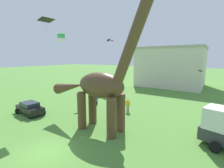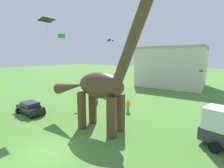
{
  "view_description": "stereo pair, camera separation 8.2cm",
  "coord_description": "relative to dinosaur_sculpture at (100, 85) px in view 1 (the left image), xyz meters",
  "views": [
    {
      "loc": [
        10.31,
        -6.59,
        7.11
      ],
      "look_at": [
        1.53,
        6.72,
        4.46
      ],
      "focal_mm": 25.57,
      "sensor_mm": 36.0,
      "label": 1
    },
    {
      "loc": [
        10.38,
        -6.54,
        7.11
      ],
      "look_at": [
        1.53,
        6.72,
        4.46
      ],
      "focal_mm": 25.57,
      "sensor_mm": 36.0,
      "label": 2
    }
  ],
  "objects": [
    {
      "name": "kite_near_high",
      "position": [
        -12.27,
        5.74,
        5.81
      ],
      "size": [
        0.82,
        0.82,
        1.15
      ],
      "color": "green"
    },
    {
      "name": "person_photographer",
      "position": [
        -0.17,
        6.15,
        -3.42
      ],
      "size": [
        0.66,
        0.29,
        1.75
      ],
      "rotation": [
        0.0,
        0.0,
        1.49
      ],
      "color": "#6B6056",
      "rests_on": "ground_plane"
    },
    {
      "name": "kite_drifting",
      "position": [
        6.89,
        19.08,
        0.4
      ],
      "size": [
        0.84,
        0.86,
        0.25
      ],
      "color": "black"
    },
    {
      "name": "kite_near_low",
      "position": [
        -8.52,
        0.54,
        7.12
      ],
      "size": [
        1.35,
        1.79,
        2.16
      ],
      "color": "black"
    },
    {
      "name": "person_far_spectator",
      "position": [
        -4.29,
        4.45,
        -3.56
      ],
      "size": [
        0.57,
        0.25,
        1.52
      ],
      "rotation": [
        0.0,
        0.0,
        4.66
      ],
      "color": "#6B6056",
      "rests_on": "ground_plane"
    },
    {
      "name": "background_building_block",
      "position": [
        -0.6,
        30.11,
        0.36
      ],
      "size": [
        15.22,
        12.3,
        9.66
      ],
      "color": "beige",
      "rests_on": "ground_plane"
    },
    {
      "name": "kite_apex",
      "position": [
        -11.79,
        13.18,
        11.15
      ],
      "size": [
        0.66,
        0.8,
        0.9
      ],
      "color": "#19B2B7"
    },
    {
      "name": "ground_plane",
      "position": [
        -1.04,
        -5.37,
        -4.48
      ],
      "size": [
        240.0,
        240.0,
        0.0
      ],
      "primitive_type": "plane",
      "color": "#4C7F33"
    },
    {
      "name": "dinosaur_sculpture",
      "position": [
        0.0,
        0.0,
        0.0
      ],
      "size": [
        11.85,
        2.51,
        12.39
      ],
      "rotation": [
        0.0,
        0.0,
        0.49
      ],
      "color": "#513823",
      "rests_on": "ground_plane"
    },
    {
      "name": "kite_far_left",
      "position": [
        -11.18,
        17.93,
        6.42
      ],
      "size": [
        1.63,
        1.64,
        0.47
      ],
      "color": "black"
    },
    {
      "name": "person_strolling_adult",
      "position": [
        -5.86,
        6.69,
        -3.56
      ],
      "size": [
        0.57,
        0.25,
        1.52
      ],
      "rotation": [
        0.0,
        0.0,
        4.25
      ],
      "color": "#6B6056",
      "rests_on": "ground_plane"
    },
    {
      "name": "parked_sedan_left",
      "position": [
        -10.16,
        -1.48,
        -3.68
      ],
      "size": [
        4.34,
        2.14,
        1.55
      ],
      "rotation": [
        0.0,
        0.0,
        -0.09
      ],
      "color": "black",
      "rests_on": "ground_plane"
    }
  ]
}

